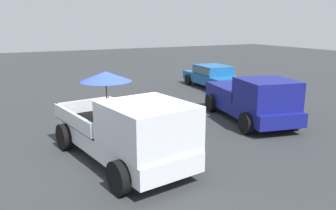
% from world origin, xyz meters
% --- Properties ---
extents(ground_plane, '(80.00, 80.00, 0.00)m').
position_xyz_m(ground_plane, '(0.00, 0.00, 0.00)').
color(ground_plane, '#2D3033').
extents(pickup_truck_main, '(5.27, 2.84, 2.41)m').
position_xyz_m(pickup_truck_main, '(0.43, 0.06, 1.00)').
color(pickup_truck_main, black).
rests_on(pickup_truck_main, ground).
extents(pickup_truck_far, '(5.07, 2.95, 1.80)m').
position_xyz_m(pickup_truck_far, '(-1.35, 5.89, 0.87)').
color(pickup_truck_far, black).
rests_on(pickup_truck_far, ground).
extents(parked_sedan_near, '(4.43, 2.25, 1.33)m').
position_xyz_m(parked_sedan_near, '(-7.98, 8.64, 0.74)').
color(parked_sedan_near, black).
rests_on(parked_sedan_near, ground).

